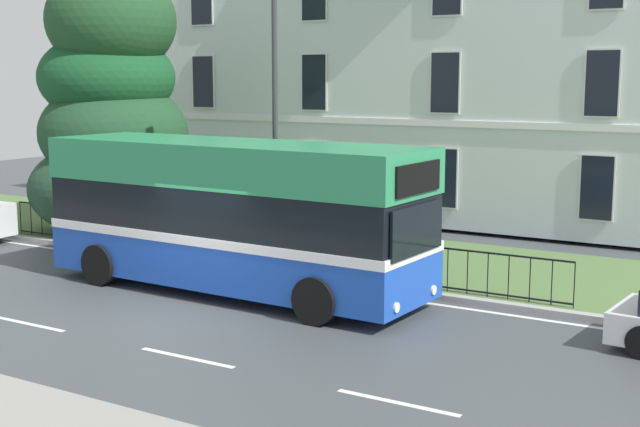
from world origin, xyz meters
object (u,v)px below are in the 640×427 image
object	(u,v)px
georgian_townhouse	(445,55)
single_decker_bus	(234,214)
evergreen_tree	(110,114)
street_lamp_post	(275,89)

from	to	relation	value
georgian_townhouse	single_decker_bus	distance (m)	15.19
evergreen_tree	single_decker_bus	bearing A→B (deg)	-27.92
evergreen_tree	georgian_townhouse	bearing A→B (deg)	58.91
single_decker_bus	street_lamp_post	xyz separation A→B (m)	(-0.88, 2.98, 2.70)
georgian_townhouse	evergreen_tree	world-z (taller)	georgian_townhouse
georgian_townhouse	single_decker_bus	xyz separation A→B (m)	(1.24, -14.65, -3.81)
single_decker_bus	street_lamp_post	bearing A→B (deg)	108.41
single_decker_bus	evergreen_tree	bearing A→B (deg)	154.02
evergreen_tree	single_decker_bus	distance (m)	8.84
georgian_townhouse	street_lamp_post	bearing A→B (deg)	-88.25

